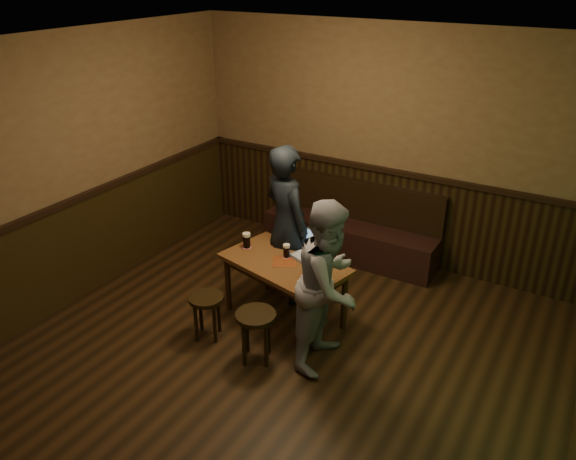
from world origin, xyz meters
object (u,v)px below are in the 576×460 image
at_px(person_suit, 286,225).
at_px(laptop, 311,251).
at_px(pint_left, 247,240).
at_px(pub_table, 284,269).
at_px(pint_right, 306,268).
at_px(bench, 351,233).
at_px(stool_right, 256,323).
at_px(pint_mid, 286,251).
at_px(person_grey, 329,285).
at_px(stool_left, 207,305).

bearing_deg(person_suit, laptop, -179.02).
bearing_deg(laptop, pint_left, -146.85).
height_order(pub_table, pint_right, pint_right).
bearing_deg(pub_table, person_suit, 131.20).
height_order(bench, laptop, bench).
bearing_deg(laptop, pub_table, -109.08).
distance_m(pub_table, stool_right, 0.74).
xyz_separation_m(stool_right, laptop, (0.06, 0.93, 0.33)).
relative_size(bench, laptop, 5.18).
bearing_deg(person_suit, pint_mid, 145.09).
distance_m(stool_right, pint_mid, 0.88).
bearing_deg(stool_right, pint_left, 128.64).
relative_size(stool_right, laptop, 1.19).
xyz_separation_m(pint_left, person_grey, (1.17, -0.42, 0.05)).
bearing_deg(bench, pint_mid, -91.31).
relative_size(stool_right, pint_left, 3.03).
xyz_separation_m(bench, person_suit, (-0.21, -1.22, 0.56)).
xyz_separation_m(stool_right, person_grey, (0.55, 0.35, 0.39)).
bearing_deg(pint_mid, pint_left, -176.09).
distance_m(bench, stool_left, 2.32).
relative_size(pub_table, person_suit, 0.79).
distance_m(bench, pint_left, 1.68).
bearing_deg(bench, pint_right, -79.62).
bearing_deg(bench, stool_right, -87.09).
relative_size(pint_left, pint_mid, 1.16).
xyz_separation_m(laptop, person_suit, (-0.39, 0.17, 0.14)).
xyz_separation_m(stool_right, pint_mid, (-0.15, 0.80, 0.34)).
xyz_separation_m(pub_table, stool_left, (-0.49, -0.65, -0.21)).
relative_size(bench, pub_table, 1.60).
xyz_separation_m(pint_left, pint_right, (0.81, -0.19, 0.00)).
xyz_separation_m(pub_table, person_suit, (-0.21, 0.39, 0.29)).
xyz_separation_m(pub_table, pint_left, (-0.50, 0.07, 0.17)).
height_order(pint_right, person_suit, person_suit).
height_order(bench, stool_right, bench).
bearing_deg(pint_mid, stool_left, -121.22).
bearing_deg(pub_table, stool_left, -113.76).
bearing_deg(pint_left, pint_right, -13.01).
relative_size(pint_mid, person_suit, 0.08).
distance_m(pub_table, pint_mid, 0.19).
height_order(pint_mid, person_suit, person_suit).
relative_size(stool_left, stool_right, 0.91).
relative_size(bench, stool_left, 4.76).
bearing_deg(person_grey, pint_mid, 54.77).
bearing_deg(stool_right, stool_left, 175.35).
relative_size(pint_left, person_suit, 0.10).
distance_m(stool_left, person_grey, 1.27).
relative_size(pub_table, stool_right, 2.73).
height_order(pub_table, pint_mid, pint_mid).
distance_m(pub_table, person_suit, 0.53).
bearing_deg(stool_right, bench, 92.91).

